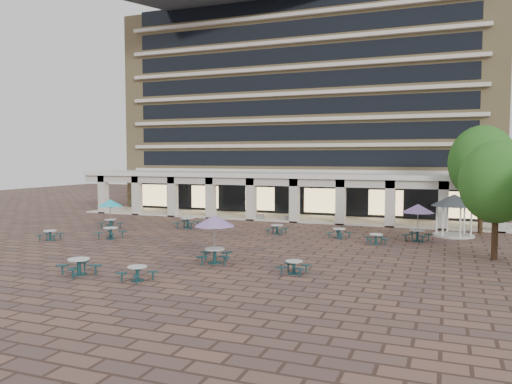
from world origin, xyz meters
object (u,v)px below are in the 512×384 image
picnic_table_2 (137,272)px  picnic_table_0 (50,234)px  planter_left (256,215)px  picnic_table_1 (79,265)px  planter_right (291,216)px  gazebo (454,205)px

picnic_table_2 → picnic_table_0: bearing=162.9°
picnic_table_0 → picnic_table_2: size_ratio=1.01×
planter_left → picnic_table_1: bearing=-90.8°
planter_left → planter_right: (3.47, 0.00, 0.08)m
picnic_table_2 → planter_right: (0.31, 23.90, 0.08)m
gazebo → picnic_table_2: bearing=-125.6°
picnic_table_0 → gazebo: gazebo is taller
picnic_table_1 → planter_left: size_ratio=1.48×
picnic_table_1 → planter_right: size_ratio=1.48×
picnic_table_0 → picnic_table_1: size_ratio=0.83×
picnic_table_2 → gazebo: gazebo is taller
picnic_table_0 → picnic_table_1: 11.97m
planter_right → picnic_table_2: bearing=-90.7°
gazebo → planter_left: size_ratio=2.24×
picnic_table_0 → picnic_table_2: 14.80m
picnic_table_1 → planter_left: (0.32, 23.90, -0.06)m
picnic_table_2 → planter_right: planter_right is taller
picnic_table_0 → planter_left: size_ratio=1.22×
picnic_table_2 → gazebo: 24.57m
picnic_table_1 → gazebo: 26.73m
picnic_table_0 → picnic_table_1: picnic_table_1 is taller
picnic_table_0 → planter_right: bearing=34.0°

